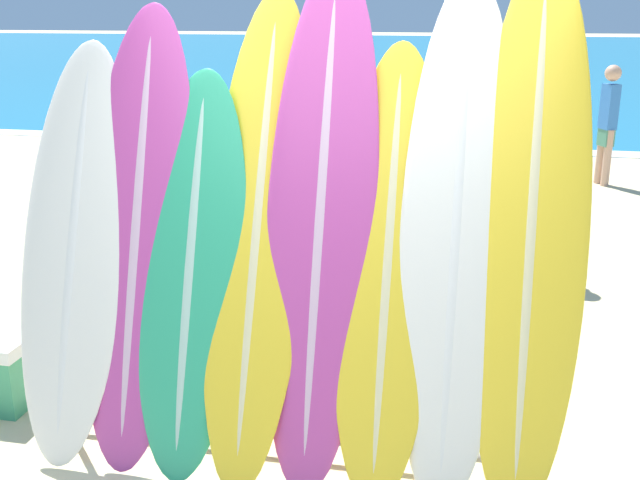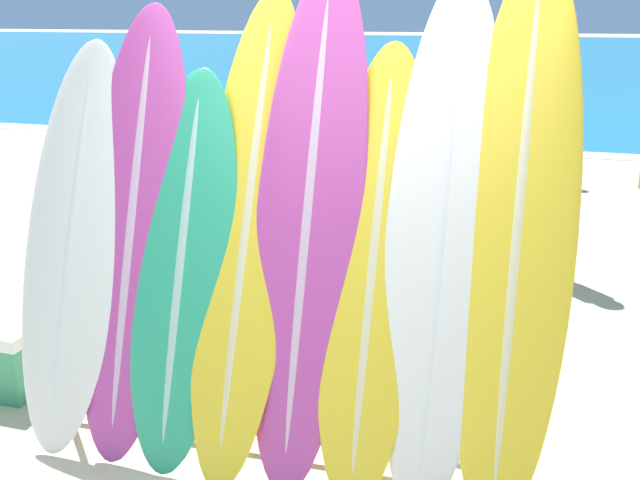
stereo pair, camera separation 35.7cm
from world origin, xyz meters
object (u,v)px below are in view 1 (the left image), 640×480
at_px(surfboard_slot_0, 75,251).
at_px(surfboard_slot_7, 530,234).
at_px(surfboard_slot_2, 191,273).
at_px(surfboard_slot_3, 258,234).
at_px(surfboard_slot_5, 388,271).
at_px(surfboard_slot_6, 455,242).
at_px(surfboard_rack, 288,370).
at_px(person_mid_beach, 498,117).
at_px(person_far_left, 510,167).
at_px(person_near_water, 608,120).
at_px(surfboard_slot_4, 320,225).
at_px(surfboard_slot_1, 137,236).

bearing_deg(surfboard_slot_0, surfboard_slot_7, 1.52).
bearing_deg(surfboard_slot_2, surfboard_slot_3, 15.22).
height_order(surfboard_slot_5, surfboard_slot_7, surfboard_slot_7).
xyz_separation_m(surfboard_slot_3, surfboard_slot_6, (0.98, -0.02, 0.03)).
distance_m(surfboard_rack, surfboard_slot_6, 1.09).
bearing_deg(person_mid_beach, surfboard_slot_0, 121.14).
distance_m(surfboard_rack, person_far_left, 3.72).
bearing_deg(surfboard_slot_0, surfboard_slot_5, 0.46).
relative_size(surfboard_slot_7, person_near_water, 1.61).
relative_size(surfboard_rack, surfboard_slot_5, 1.22).
xyz_separation_m(surfboard_slot_4, surfboard_slot_6, (0.66, -0.02, -0.04)).
relative_size(surfboard_slot_3, person_near_water, 1.51).
xyz_separation_m(surfboard_slot_3, surfboard_slot_5, (0.67, -0.06, -0.13)).
distance_m(surfboard_slot_4, surfboard_slot_7, 1.00).
distance_m(surfboard_slot_1, surfboard_slot_3, 0.64).
bearing_deg(surfboard_slot_1, surfboard_slot_6, 0.25).
height_order(surfboard_slot_1, person_near_water, surfboard_slot_1).
height_order(surfboard_slot_6, person_near_water, surfboard_slot_6).
bearing_deg(person_far_left, surfboard_slot_4, -114.31).
bearing_deg(surfboard_rack, surfboard_slot_3, 153.76).
bearing_deg(surfboard_slot_1, person_mid_beach, 75.27).
bearing_deg(person_far_left, person_mid_beach, 83.15).
bearing_deg(surfboard_slot_1, surfboard_slot_7, 0.61).
height_order(surfboard_slot_2, surfboard_slot_5, surfboard_slot_5).
height_order(surfboard_slot_5, surfboard_slot_6, surfboard_slot_6).
bearing_deg(person_mid_beach, surfboard_slot_7, 138.13).
bearing_deg(surfboard_slot_7, surfboard_slot_6, -177.64).
relative_size(surfboard_slot_0, person_near_water, 1.34).
bearing_deg(surfboard_slot_4, surfboard_slot_7, -0.59).
bearing_deg(surfboard_slot_1, surfboard_slot_4, 1.86).
height_order(person_near_water, person_far_left, person_far_left).
height_order(surfboard_slot_2, surfboard_slot_7, surfboard_slot_7).
xyz_separation_m(surfboard_rack, surfboard_slot_1, (-0.81, 0.05, 0.66)).
height_order(surfboard_slot_0, person_near_water, surfboard_slot_0).
xyz_separation_m(surfboard_rack, surfboard_slot_2, (-0.50, -0.01, 0.50)).
bearing_deg(surfboard_slot_0, surfboard_slot_2, -1.75).
bearing_deg(surfboard_slot_0, person_near_water, 62.62).
distance_m(surfboard_rack, surfboard_slot_2, 0.70).
bearing_deg(surfboard_slot_2, surfboard_slot_5, 1.90).
height_order(surfboard_slot_6, person_mid_beach, surfboard_slot_6).
xyz_separation_m(surfboard_slot_6, person_far_left, (0.38, 3.43, -0.31)).
distance_m(surfboard_slot_4, surfboard_slot_5, 0.40).
relative_size(surfboard_rack, person_near_water, 1.64).
xyz_separation_m(surfboard_slot_0, person_far_left, (2.35, 3.48, -0.15)).
xyz_separation_m(surfboard_rack, surfboard_slot_0, (-1.15, 0.01, 0.56)).
height_order(surfboard_slot_3, person_near_water, surfboard_slot_3).
xyz_separation_m(surfboard_slot_0, surfboard_slot_5, (1.65, 0.01, 0.00)).
bearing_deg(surfboard_slot_3, surfboard_slot_2, -164.78).
relative_size(surfboard_slot_5, person_far_left, 1.27).
bearing_deg(surfboard_slot_1, surfboard_slot_3, 2.65).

